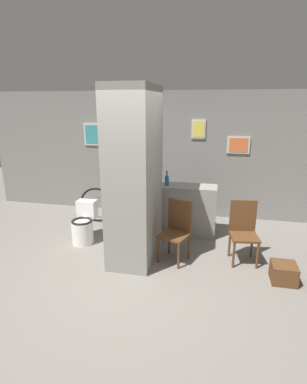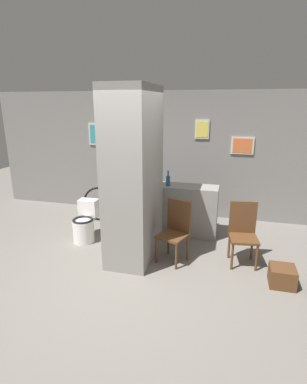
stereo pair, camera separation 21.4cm
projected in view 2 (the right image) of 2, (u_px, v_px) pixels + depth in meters
name	position (u px, v px, depth m)	size (l,w,h in m)	color
ground_plane	(129.00, 274.00, 4.27)	(14.00, 14.00, 0.00)	slate
wall_back	(168.00, 155.00, 6.35)	(8.00, 0.09, 2.60)	gray
pillar_center	(134.00, 176.00, 4.48)	(0.66, 1.18, 2.60)	gray
counter_shelf	(179.00, 210.00, 5.52)	(1.39, 0.44, 0.92)	gray
toilet	(85.00, 224.00, 5.27)	(0.37, 0.53, 0.70)	white
chair_near_pillar	(175.00, 229.00, 4.56)	(0.51, 0.51, 0.94)	brown
chair_by_doorway	(243.00, 231.00, 4.48)	(0.45, 0.45, 0.94)	brown
bicycle	(125.00, 206.00, 6.01)	(1.81, 0.42, 0.78)	black
bottle_tall	(168.00, 180.00, 5.34)	(0.07, 0.07, 0.28)	#19598C
floor_crate	(282.00, 276.00, 3.99)	(0.33, 0.33, 0.26)	brown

